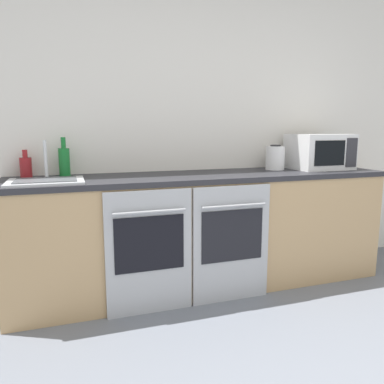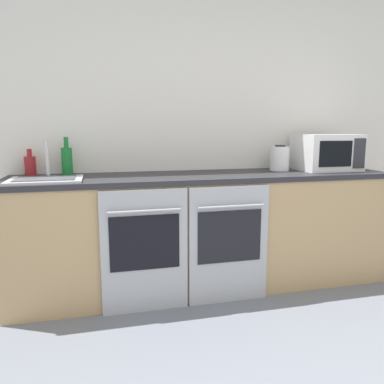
# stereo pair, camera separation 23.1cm
# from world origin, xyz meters

# --- Properties ---
(wall_back) EXTENTS (10.00, 0.06, 2.60)m
(wall_back) POSITION_xyz_m (0.00, 2.48, 1.30)
(wall_back) COLOR silver
(wall_back) RESTS_ON ground_plane
(counter_back) EXTENTS (2.99, 0.65, 0.92)m
(counter_back) POSITION_xyz_m (0.00, 2.14, 0.46)
(counter_back) COLOR tan
(counter_back) RESTS_ON ground_plane
(oven_left) EXTENTS (0.60, 0.06, 0.87)m
(oven_left) POSITION_xyz_m (-0.53, 1.82, 0.44)
(oven_left) COLOR #A8AAAF
(oven_left) RESTS_ON ground_plane
(oven_right) EXTENTS (0.60, 0.06, 0.87)m
(oven_right) POSITION_xyz_m (0.08, 1.82, 0.44)
(oven_right) COLOR #A8AAAF
(oven_right) RESTS_ON ground_plane
(microwave) EXTENTS (0.49, 0.40, 0.31)m
(microwave) POSITION_xyz_m (1.09, 2.18, 1.08)
(microwave) COLOR silver
(microwave) RESTS_ON counter_back
(bottle_red) EXTENTS (0.08, 0.08, 0.20)m
(bottle_red) POSITION_xyz_m (-1.32, 2.38, 1.00)
(bottle_red) COLOR maroon
(bottle_red) RESTS_ON counter_back
(bottle_green) EXTENTS (0.08, 0.08, 0.29)m
(bottle_green) POSITION_xyz_m (-1.05, 2.36, 1.04)
(bottle_green) COLOR #19722D
(bottle_green) RESTS_ON counter_back
(kettle) EXTENTS (0.16, 0.16, 0.22)m
(kettle) POSITION_xyz_m (0.69, 2.25, 1.03)
(kettle) COLOR white
(kettle) RESTS_ON counter_back
(sink) EXTENTS (0.49, 0.37, 0.28)m
(sink) POSITION_xyz_m (-1.17, 2.05, 0.94)
(sink) COLOR silver
(sink) RESTS_ON counter_back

